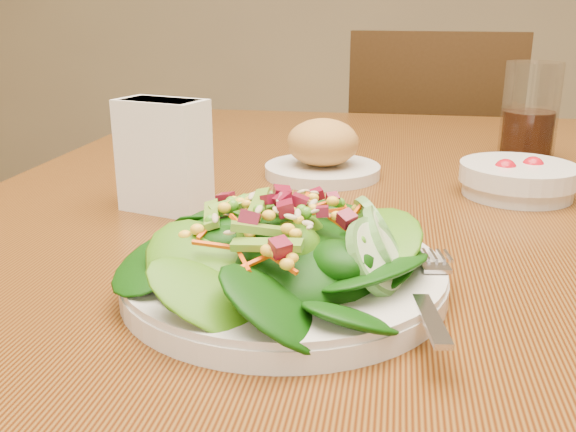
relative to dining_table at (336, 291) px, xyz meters
The scene contains 7 objects.
dining_table is the anchor object (origin of this frame).
chair_far 1.01m from the dining_table, 80.83° to the left, with size 0.46×0.47×0.92m.
salad_plate 0.26m from the dining_table, 93.68° to the right, with size 0.27×0.26×0.08m.
bread_plate 0.20m from the dining_table, 103.29° to the left, with size 0.16×0.16×0.08m.
tomato_bowl 0.26m from the dining_table, 24.77° to the left, with size 0.14×0.14×0.05m.
drinking_glass 0.43m from the dining_table, 50.28° to the left, with size 0.08×0.08×0.14m.
napkin_holder 0.26m from the dining_table, behind, with size 0.11×0.08×0.12m.
Camera 1 is at (0.06, -0.69, 0.97)m, focal length 40.00 mm.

